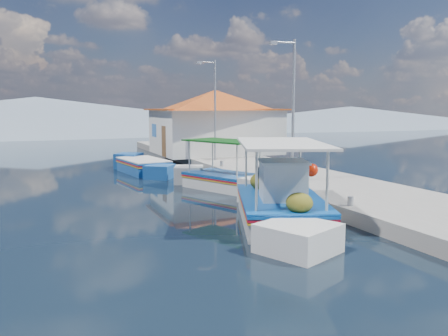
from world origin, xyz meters
name	(u,v)px	position (x,y,z in m)	size (l,w,h in m)	color
ground	(209,212)	(0.00, 0.00, 0.00)	(160.00, 160.00, 0.00)	black
quay	(273,173)	(5.90, 6.00, 0.25)	(5.00, 44.00, 0.50)	gray
bollards	(243,170)	(3.80, 5.25, 0.65)	(0.20, 17.20, 0.30)	#A5A8AD
main_caique	(279,205)	(1.55, -2.23, 0.55)	(4.58, 8.14, 2.88)	silver
caique_green_canopy	(224,181)	(2.31, 4.16, 0.37)	(3.63, 6.05, 2.47)	silver
caique_blue_hull	(143,167)	(0.05, 10.64, 0.32)	(2.58, 6.61, 1.19)	#184C93
harbor_building	(215,121)	(6.20, 15.00, 2.78)	(10.49, 10.49, 4.40)	white
lamp_post_near	(291,103)	(4.51, 2.00, 3.85)	(1.21, 0.14, 6.00)	#A5A8AD
lamp_post_far	(214,105)	(4.51, 11.00, 3.85)	(1.21, 0.14, 6.00)	#A5A8AD
mountain_ridge	(118,118)	(6.54, 56.00, 2.04)	(171.40, 96.00, 5.50)	slate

